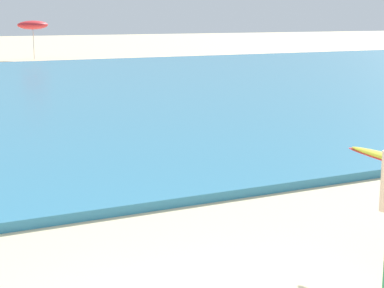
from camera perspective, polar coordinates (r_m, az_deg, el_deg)
The scene contains 1 object.
beach_umbrella_4 at distance 39.89m, azimuth -14.12°, elevation 10.32°, with size 1.80×1.82×2.35m.
Camera 1 is at (-2.39, -3.66, 2.65)m, focal length 59.39 mm.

